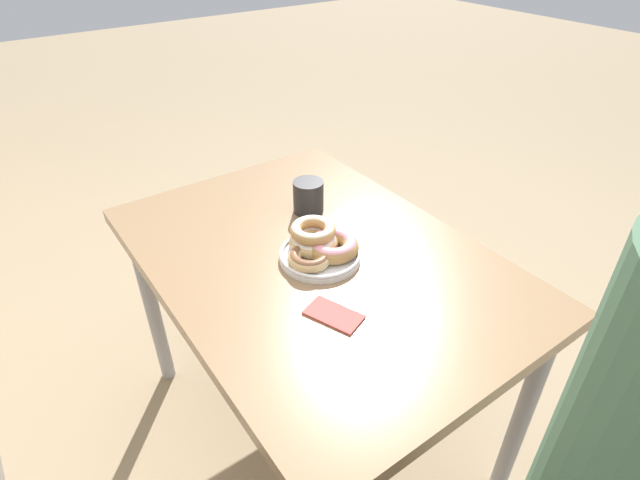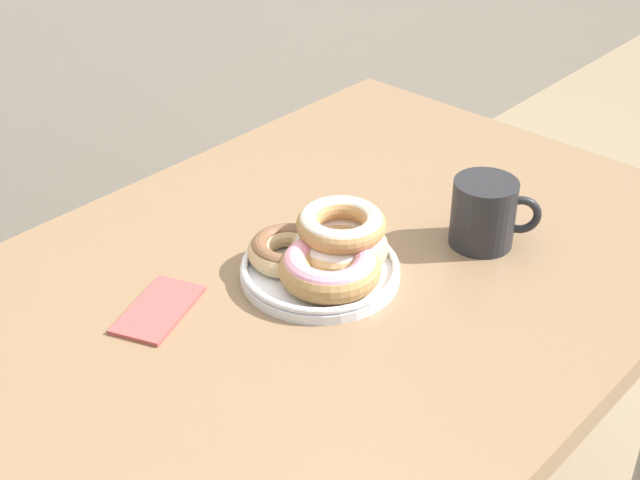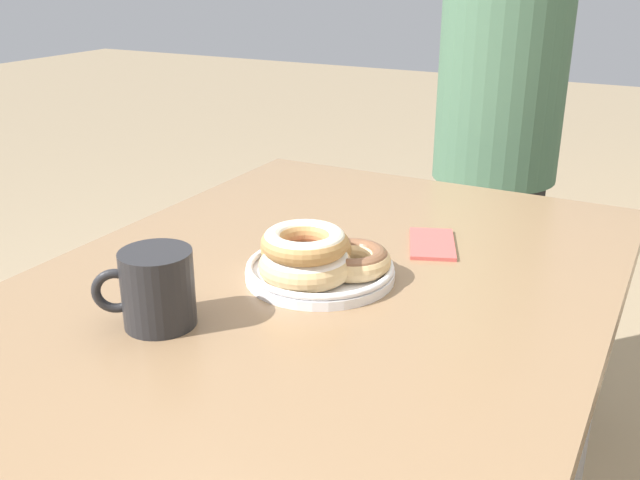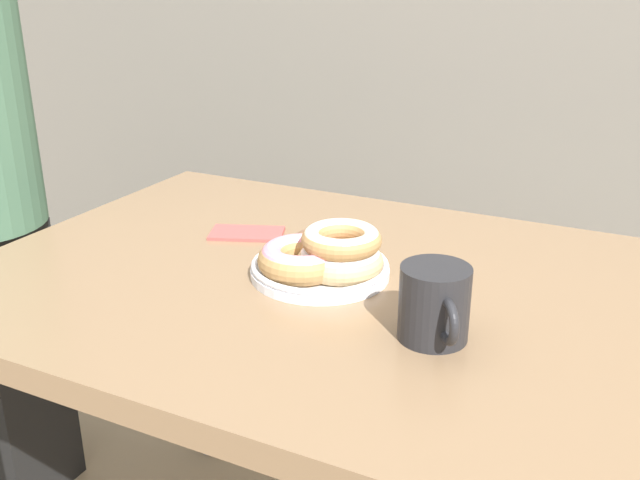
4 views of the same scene
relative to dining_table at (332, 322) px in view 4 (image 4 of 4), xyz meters
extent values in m
cube|color=#846647|center=(0.00, 0.00, 0.06)|extent=(1.15, 0.81, 0.04)
cylinder|color=#99999E|center=(-0.51, 0.34, -0.31)|extent=(0.05, 0.05, 0.70)
cylinder|color=white|center=(-0.02, 0.00, 0.09)|extent=(0.22, 0.22, 0.01)
torus|color=white|center=(-0.02, 0.00, 0.10)|extent=(0.22, 0.22, 0.01)
torus|color=#D6B27A|center=(0.02, 0.00, 0.11)|extent=(0.18, 0.18, 0.04)
torus|color=white|center=(0.02, 0.00, 0.12)|extent=(0.17, 0.17, 0.03)
torus|color=#D6B27A|center=(-0.04, 0.05, 0.11)|extent=(0.14, 0.14, 0.03)
torus|color=brown|center=(-0.04, 0.05, 0.12)|extent=(0.13, 0.13, 0.03)
torus|color=#B2844C|center=(-0.04, -0.03, 0.11)|extent=(0.19, 0.19, 0.04)
torus|color=pink|center=(-0.04, -0.03, 0.12)|extent=(0.18, 0.18, 0.03)
torus|color=#B2844C|center=(0.02, 0.00, 0.15)|extent=(0.17, 0.17, 0.03)
torus|color=silver|center=(0.02, 0.00, 0.15)|extent=(0.16, 0.16, 0.03)
cylinder|color=#232326|center=(0.20, -0.11, 0.13)|extent=(0.09, 0.09, 0.10)
cylinder|color=#382114|center=(0.20, -0.11, 0.17)|extent=(0.08, 0.08, 0.00)
torus|color=#232326|center=(0.23, -0.16, 0.13)|extent=(0.05, 0.06, 0.06)
cube|color=#BC4C47|center=(-0.22, 0.10, 0.08)|extent=(0.15, 0.11, 0.01)
camera|label=1|loc=(-0.90, 0.62, 0.88)|focal=28.00mm
camera|label=2|loc=(-0.77, -0.68, 0.78)|focal=50.00mm
camera|label=3|loc=(0.83, 0.45, 0.52)|focal=40.00mm
camera|label=4|loc=(0.44, -0.92, 0.54)|focal=40.00mm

